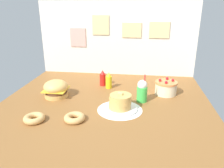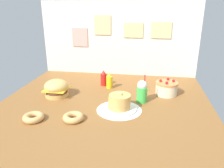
{
  "view_description": "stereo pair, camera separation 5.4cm",
  "coord_description": "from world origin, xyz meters",
  "px_view_note": "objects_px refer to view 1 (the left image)",
  "views": [
    {
      "loc": [
        0.33,
        -1.9,
        0.89
      ],
      "look_at": [
        0.05,
        0.11,
        0.16
      ],
      "focal_mm": 35.66,
      "sensor_mm": 36.0,
      "label": 1
    },
    {
      "loc": [
        0.38,
        -1.9,
        0.89
      ],
      "look_at": [
        0.05,
        0.11,
        0.16
      ],
      "focal_mm": 35.66,
      "sensor_mm": 36.0,
      "label": 2
    }
  ],
  "objects_px": {
    "ketchup_bottle": "(103,78)",
    "layer_cake": "(166,88)",
    "mustard_bottle": "(109,81)",
    "burger": "(56,89)",
    "donut_pink_glaze": "(34,118)",
    "cream_soda_cup": "(142,91)",
    "pancake_stack": "(120,103)",
    "donut_chocolate": "(75,118)"
  },
  "relations": [
    {
      "from": "pancake_stack",
      "to": "donut_chocolate",
      "type": "height_order",
      "value": "pancake_stack"
    },
    {
      "from": "layer_cake",
      "to": "ketchup_bottle",
      "type": "relative_size",
      "value": 1.25
    },
    {
      "from": "ketchup_bottle",
      "to": "mustard_bottle",
      "type": "xyz_separation_m",
      "value": [
        0.08,
        -0.08,
        0.0
      ]
    },
    {
      "from": "layer_cake",
      "to": "donut_chocolate",
      "type": "xyz_separation_m",
      "value": [
        -0.78,
        -0.68,
        -0.04
      ]
    },
    {
      "from": "cream_soda_cup",
      "to": "donut_pink_glaze",
      "type": "distance_m",
      "value": 1.0
    },
    {
      "from": "pancake_stack",
      "to": "mustard_bottle",
      "type": "xyz_separation_m",
      "value": [
        -0.18,
        0.53,
        0.02
      ]
    },
    {
      "from": "donut_pink_glaze",
      "to": "donut_chocolate",
      "type": "bearing_deg",
      "value": 9.08
    },
    {
      "from": "mustard_bottle",
      "to": "cream_soda_cup",
      "type": "relative_size",
      "value": 0.67
    },
    {
      "from": "cream_soda_cup",
      "to": "donut_chocolate",
      "type": "xyz_separation_m",
      "value": [
        -0.54,
        -0.46,
        -0.08
      ]
    },
    {
      "from": "burger",
      "to": "donut_pink_glaze",
      "type": "relative_size",
      "value": 1.43
    },
    {
      "from": "donut_pink_glaze",
      "to": "ketchup_bottle",
      "type": "bearing_deg",
      "value": 65.98
    },
    {
      "from": "burger",
      "to": "pancake_stack",
      "type": "bearing_deg",
      "value": -18.0
    },
    {
      "from": "pancake_stack",
      "to": "donut_pink_glaze",
      "type": "bearing_deg",
      "value": -156.0
    },
    {
      "from": "pancake_stack",
      "to": "donut_chocolate",
      "type": "xyz_separation_m",
      "value": [
        -0.35,
        -0.25,
        -0.04
      ]
    },
    {
      "from": "burger",
      "to": "cream_soda_cup",
      "type": "relative_size",
      "value": 0.88
    },
    {
      "from": "burger",
      "to": "donut_chocolate",
      "type": "distance_m",
      "value": 0.57
    },
    {
      "from": "ketchup_bottle",
      "to": "mustard_bottle",
      "type": "bearing_deg",
      "value": -43.86
    },
    {
      "from": "mustard_bottle",
      "to": "donut_pink_glaze",
      "type": "bearing_deg",
      "value": -120.49
    },
    {
      "from": "burger",
      "to": "cream_soda_cup",
      "type": "xyz_separation_m",
      "value": [
        0.86,
        -0.01,
        0.02
      ]
    },
    {
      "from": "layer_cake",
      "to": "donut_pink_glaze",
      "type": "distance_m",
      "value": 1.32
    },
    {
      "from": "mustard_bottle",
      "to": "donut_pink_glaze",
      "type": "xyz_separation_m",
      "value": [
        -0.49,
        -0.83,
        -0.06
      ]
    },
    {
      "from": "burger",
      "to": "donut_pink_glaze",
      "type": "xyz_separation_m",
      "value": [
        0.01,
        -0.52,
        -0.06
      ]
    },
    {
      "from": "ketchup_bottle",
      "to": "donut_chocolate",
      "type": "distance_m",
      "value": 0.86
    },
    {
      "from": "layer_cake",
      "to": "donut_pink_glaze",
      "type": "bearing_deg",
      "value": -146.49
    },
    {
      "from": "pancake_stack",
      "to": "donut_pink_glaze",
      "type": "distance_m",
      "value": 0.73
    },
    {
      "from": "ketchup_bottle",
      "to": "layer_cake",
      "type": "bearing_deg",
      "value": -14.06
    },
    {
      "from": "ketchup_bottle",
      "to": "cream_soda_cup",
      "type": "relative_size",
      "value": 0.67
    },
    {
      "from": "mustard_bottle",
      "to": "ketchup_bottle",
      "type": "bearing_deg",
      "value": 136.14
    },
    {
      "from": "burger",
      "to": "layer_cake",
      "type": "relative_size",
      "value": 1.06
    },
    {
      "from": "ketchup_bottle",
      "to": "cream_soda_cup",
      "type": "xyz_separation_m",
      "value": [
        0.45,
        -0.4,
        0.02
      ]
    },
    {
      "from": "donut_chocolate",
      "to": "burger",
      "type": "bearing_deg",
      "value": 125.33
    },
    {
      "from": "layer_cake",
      "to": "mustard_bottle",
      "type": "relative_size",
      "value": 1.25
    },
    {
      "from": "layer_cake",
      "to": "pancake_stack",
      "type": "bearing_deg",
      "value": -135.18
    },
    {
      "from": "layer_cake",
      "to": "cream_soda_cup",
      "type": "height_order",
      "value": "cream_soda_cup"
    },
    {
      "from": "pancake_stack",
      "to": "ketchup_bottle",
      "type": "relative_size",
      "value": 1.7
    },
    {
      "from": "donut_pink_glaze",
      "to": "layer_cake",
      "type": "bearing_deg",
      "value": 33.51
    },
    {
      "from": "donut_pink_glaze",
      "to": "burger",
      "type": "bearing_deg",
      "value": 90.99
    },
    {
      "from": "burger",
      "to": "donut_chocolate",
      "type": "height_order",
      "value": "burger"
    },
    {
      "from": "burger",
      "to": "cream_soda_cup",
      "type": "bearing_deg",
      "value": -0.5
    },
    {
      "from": "ketchup_bottle",
      "to": "donut_chocolate",
      "type": "height_order",
      "value": "ketchup_bottle"
    },
    {
      "from": "burger",
      "to": "donut_chocolate",
      "type": "xyz_separation_m",
      "value": [
        0.33,
        -0.46,
        -0.06
      ]
    },
    {
      "from": "layer_cake",
      "to": "mustard_bottle",
      "type": "bearing_deg",
      "value": 171.19
    }
  ]
}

